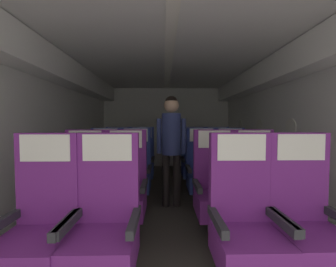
% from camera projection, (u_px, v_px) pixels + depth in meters
% --- Properties ---
extents(ground, '(3.81, 6.65, 0.02)m').
position_uv_depth(ground, '(169.00, 208.00, 3.19)').
color(ground, '#3D3833').
extents(fuselage_shell, '(3.69, 6.30, 2.27)m').
position_uv_depth(fuselage_shell, '(169.00, 97.00, 3.40)').
color(fuselage_shell, silver).
rests_on(fuselage_shell, ground).
extents(seat_a_left_window, '(0.49, 0.50, 1.15)m').
position_uv_depth(seat_a_left_window, '(40.00, 228.00, 1.55)').
color(seat_a_left_window, '#38383D').
rests_on(seat_a_left_window, ground).
extents(seat_a_left_aisle, '(0.49, 0.50, 1.15)m').
position_uv_depth(seat_a_left_aisle, '(105.00, 226.00, 1.58)').
color(seat_a_left_aisle, '#38383D').
rests_on(seat_a_left_aisle, ground).
extents(seat_a_right_aisle, '(0.49, 0.50, 1.15)m').
position_uv_depth(seat_a_right_aisle, '(307.00, 224.00, 1.61)').
color(seat_a_right_aisle, '#38383D').
rests_on(seat_a_right_aisle, ground).
extents(seat_a_right_window, '(0.49, 0.50, 1.15)m').
position_uv_depth(seat_a_right_window, '(245.00, 225.00, 1.59)').
color(seat_a_right_window, '#38383D').
rests_on(seat_a_right_window, ground).
extents(seat_b_left_window, '(0.49, 0.50, 1.15)m').
position_uv_depth(seat_b_left_window, '(83.00, 191.00, 2.42)').
color(seat_b_left_window, '#38383D').
rests_on(seat_b_left_window, ground).
extents(seat_b_left_aisle, '(0.49, 0.50, 1.15)m').
position_uv_depth(seat_b_left_aisle, '(125.00, 190.00, 2.45)').
color(seat_b_left_aisle, '#38383D').
rests_on(seat_b_left_aisle, ground).
extents(seat_b_right_aisle, '(0.49, 0.50, 1.15)m').
position_uv_depth(seat_b_right_aisle, '(257.00, 189.00, 2.46)').
color(seat_b_right_aisle, '#38383D').
rests_on(seat_b_right_aisle, ground).
extents(seat_b_right_window, '(0.49, 0.50, 1.15)m').
position_uv_depth(seat_b_right_window, '(216.00, 190.00, 2.45)').
color(seat_b_right_window, '#38383D').
rests_on(seat_b_right_window, ground).
extents(seat_c_left_window, '(0.49, 0.50, 1.15)m').
position_uv_depth(seat_c_left_window, '(104.00, 172.00, 3.31)').
color(seat_c_left_window, '#38383D').
rests_on(seat_c_left_window, ground).
extents(seat_c_left_aisle, '(0.49, 0.50, 1.15)m').
position_uv_depth(seat_c_left_aisle, '(135.00, 172.00, 3.32)').
color(seat_c_left_aisle, '#38383D').
rests_on(seat_c_left_aisle, ground).
extents(seat_c_right_aisle, '(0.49, 0.50, 1.15)m').
position_uv_depth(seat_c_right_aisle, '(232.00, 172.00, 3.34)').
color(seat_c_right_aisle, '#38383D').
rests_on(seat_c_right_aisle, ground).
extents(seat_c_right_window, '(0.49, 0.50, 1.15)m').
position_uv_depth(seat_c_right_window, '(202.00, 172.00, 3.34)').
color(seat_c_right_window, '#38383D').
rests_on(seat_c_right_window, ground).
extents(seat_d_left_window, '(0.49, 0.50, 1.15)m').
position_uv_depth(seat_d_left_window, '(117.00, 162.00, 4.16)').
color(seat_d_left_window, '#38383D').
rests_on(seat_d_left_window, ground).
extents(seat_d_left_aisle, '(0.49, 0.50, 1.15)m').
position_uv_depth(seat_d_left_aisle, '(142.00, 162.00, 4.18)').
color(seat_d_left_aisle, '#38383D').
rests_on(seat_d_left_aisle, ground).
extents(seat_d_right_aisle, '(0.49, 0.50, 1.15)m').
position_uv_depth(seat_d_right_aisle, '(218.00, 162.00, 4.22)').
color(seat_d_right_aisle, '#38383D').
rests_on(seat_d_right_aisle, ground).
extents(seat_d_right_window, '(0.49, 0.50, 1.15)m').
position_uv_depth(seat_d_right_window, '(194.00, 162.00, 4.19)').
color(seat_d_right_window, '#38383D').
rests_on(seat_d_right_window, ground).
extents(flight_attendant, '(0.43, 0.28, 1.62)m').
position_uv_depth(flight_attendant, '(171.00, 138.00, 3.22)').
color(flight_attendant, black).
rests_on(flight_attendant, ground).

